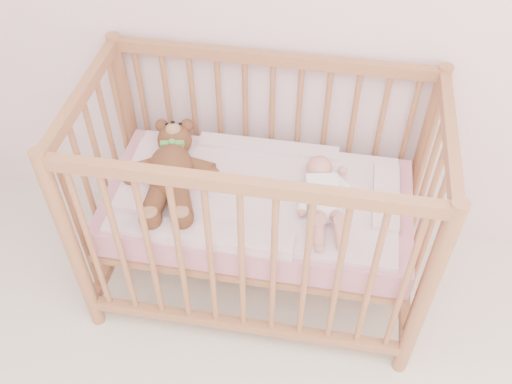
# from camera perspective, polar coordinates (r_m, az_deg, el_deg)

# --- Properties ---
(crib) EXTENTS (1.36, 0.76, 1.00)m
(crib) POSITION_cam_1_polar(r_m,az_deg,el_deg) (2.31, 0.21, -1.18)
(crib) COLOR #A86A47
(crib) RESTS_ON floor
(mattress) EXTENTS (1.22, 0.62, 0.13)m
(mattress) POSITION_cam_1_polar(r_m,az_deg,el_deg) (2.32, 0.21, -1.43)
(mattress) COLOR #CC7F95
(mattress) RESTS_ON crib
(blanket) EXTENTS (1.10, 0.58, 0.06)m
(blanket) POSITION_cam_1_polar(r_m,az_deg,el_deg) (2.27, 0.21, -0.15)
(blanket) COLOR pink
(blanket) RESTS_ON mattress
(baby) EXTENTS (0.32, 0.51, 0.11)m
(baby) POSITION_cam_1_polar(r_m,az_deg,el_deg) (2.19, 6.78, 0.01)
(baby) COLOR white
(baby) RESTS_ON blanket
(teddy_bear) EXTENTS (0.50, 0.64, 0.16)m
(teddy_bear) POSITION_cam_1_polar(r_m,az_deg,el_deg) (2.26, -8.54, 2.05)
(teddy_bear) COLOR brown
(teddy_bear) RESTS_ON blanket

